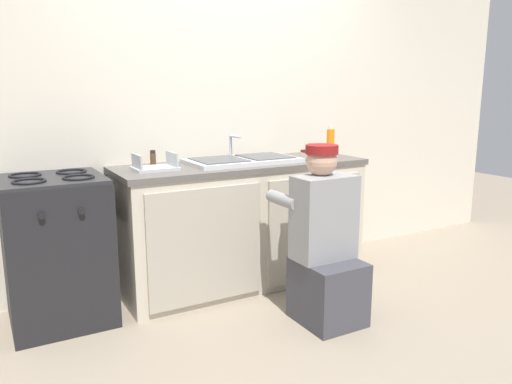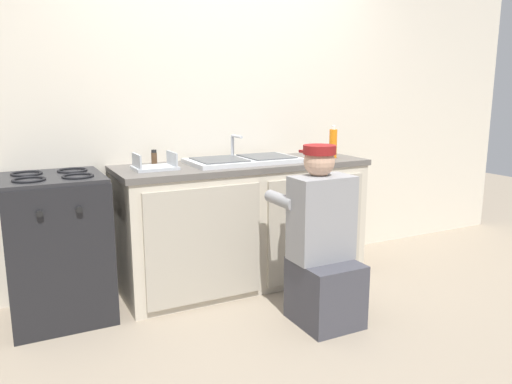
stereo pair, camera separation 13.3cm
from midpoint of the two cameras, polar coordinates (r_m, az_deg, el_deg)
ground_plane at (r=3.62m, az=-0.28°, el=-11.70°), size 12.00×12.00×0.00m
back_wall at (r=3.91m, az=-5.01°, el=8.92°), size 6.00×0.10×2.50m
counter_cabinet at (r=3.71m, az=-2.48°, el=-3.94°), size 1.81×0.62×0.87m
countertop at (r=3.63m, az=-2.61°, el=3.06°), size 1.85×0.62×0.04m
sink_double_basin at (r=3.62m, az=-2.63°, el=3.69°), size 0.80×0.44×0.19m
stove_range at (r=3.36m, az=-22.81°, el=-6.10°), size 0.60×0.62×0.93m
plumber_person at (r=3.13m, az=6.69°, el=-6.54°), size 0.42×0.61×1.10m
water_glass at (r=3.85m, az=6.30°, el=4.56°), size 0.06×0.06×0.10m
soap_bottle_orange at (r=3.92m, az=7.53°, el=5.58°), size 0.06×0.06×0.25m
dish_rack_tray at (r=3.36m, az=-12.59°, el=2.88°), size 0.28×0.22×0.11m
spice_bottle_pepper at (r=3.57m, az=-12.75°, el=3.81°), size 0.04×0.04×0.10m
condiment_jar at (r=3.71m, az=5.39°, el=4.53°), size 0.07×0.07×0.13m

